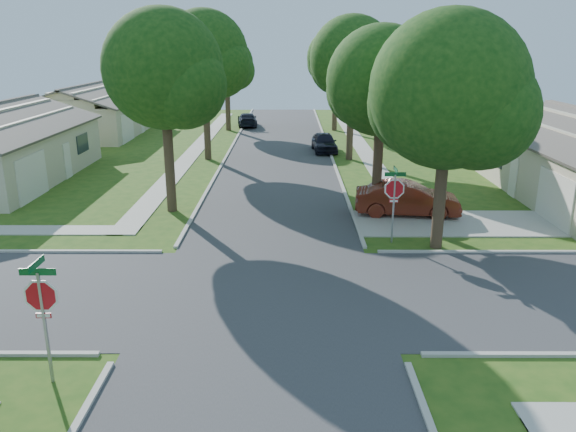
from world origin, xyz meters
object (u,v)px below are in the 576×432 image
at_px(tree_e_far, 337,61).
at_px(tree_w_near, 165,75).
at_px(tree_w_mid, 205,58).
at_px(stop_sign_ne, 394,192).
at_px(tree_e_near, 382,86).
at_px(tree_ne_corner, 450,98).
at_px(stop_sign_sw, 42,301).
at_px(car_curb_west, 247,120).
at_px(tree_e_mid, 353,62).
at_px(house_ne_far, 481,121).
at_px(car_driveway, 407,199).
at_px(house_nw_far, 92,116).
at_px(car_curb_east, 324,142).
at_px(tree_w_far, 227,66).

xyz_separation_m(tree_e_far, tree_w_near, (-9.40, -25.00, 0.14)).
bearing_deg(tree_w_mid, stop_sign_ne, -60.20).
height_order(stop_sign_ne, tree_e_near, tree_e_near).
bearing_deg(tree_ne_corner, stop_sign_sw, -141.16).
bearing_deg(car_curb_west, stop_sign_ne, 97.94).
distance_m(stop_sign_sw, tree_ne_corner, 14.64).
distance_m(tree_e_near, tree_e_mid, 12.02).
bearing_deg(car_curb_west, tree_e_far, 156.76).
xyz_separation_m(tree_w_mid, tree_ne_corner, (11.00, -16.80, -0.90)).
bearing_deg(stop_sign_sw, tree_w_near, 89.77).
height_order(stop_sign_ne, house_ne_far, house_ne_far).
height_order(stop_sign_sw, stop_sign_ne, same).
height_order(tree_e_far, tree_ne_corner, tree_e_far).
bearing_deg(tree_e_far, car_curb_west, 162.78).
relative_size(car_driveway, car_curb_west, 1.08).
bearing_deg(stop_sign_sw, house_nw_far, 107.10).
relative_size(tree_e_far, tree_ne_corner, 1.01).
xyz_separation_m(tree_e_near, tree_w_mid, (-9.39, 12.00, 0.85)).
xyz_separation_m(stop_sign_ne, tree_e_mid, (0.06, 16.31, 4.22)).
bearing_deg(tree_e_near, tree_e_far, 90.00).
height_order(tree_ne_corner, car_curb_east, tree_ne_corner).
bearing_deg(tree_w_mid, tree_e_far, 54.15).
bearing_deg(tree_ne_corner, stop_sign_ne, 163.45).
distance_m(stop_sign_ne, tree_w_near, 11.07).
bearing_deg(house_ne_far, tree_w_far, 166.36).
bearing_deg(house_ne_far, car_curb_east, -157.83).
distance_m(stop_sign_sw, tree_e_near, 17.04).
bearing_deg(tree_e_far, tree_e_mid, -89.98).
bearing_deg(stop_sign_ne, house_nw_far, 127.16).
xyz_separation_m(stop_sign_ne, car_driveway, (1.30, 3.66, -1.27)).
relative_size(house_nw_far, car_driveway, 2.95).
height_order(tree_e_near, tree_w_far, tree_e_near).
relative_size(tree_e_near, tree_e_far, 0.95).
xyz_separation_m(house_ne_far, car_curb_east, (-12.79, -5.21, -0.84)).
bearing_deg(tree_ne_corner, tree_e_near, 108.53).
relative_size(tree_e_near, tree_w_near, 0.92).
height_order(tree_e_near, tree_e_far, tree_e_far).
bearing_deg(house_ne_far, tree_e_far, 155.97).
bearing_deg(tree_e_far, tree_w_mid, -125.85).
xyz_separation_m(tree_w_mid, tree_w_far, (-0.01, 13.00, -0.98)).
relative_size(stop_sign_ne, car_driveway, 0.65).
xyz_separation_m(stop_sign_sw, car_curb_west, (1.50, 41.17, -1.41)).
distance_m(car_driveway, car_curb_east, 15.68).
bearing_deg(house_ne_far, tree_w_mid, -158.83).
distance_m(tree_e_mid, house_ne_far, 14.58).
bearing_deg(tree_w_near, car_curb_east, 62.04).
distance_m(stop_sign_sw, car_curb_east, 29.59).
xyz_separation_m(tree_e_far, car_driveway, (1.25, -25.65, -5.22)).
distance_m(tree_e_far, house_nw_far, 21.31).
height_order(tree_e_mid, car_curb_east, tree_e_mid).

